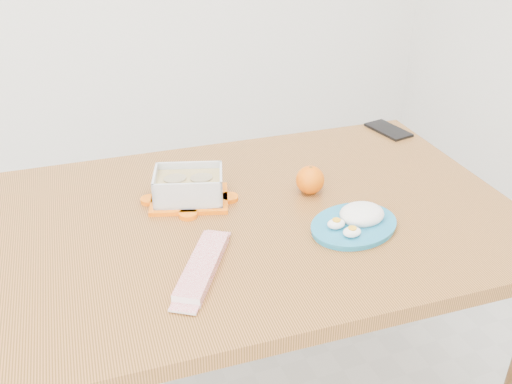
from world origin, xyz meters
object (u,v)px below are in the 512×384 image
object	(u,v)px
dining_table	(256,241)
smartphone	(388,130)
rice_plate	(357,220)
food_container	(189,187)
orange_fruit	(310,180)

from	to	relation	value
dining_table	smartphone	world-z (taller)	smartphone
dining_table	rice_plate	size ratio (longest dim) A/B	4.92
food_container	orange_fruit	size ratio (longest dim) A/B	3.09
dining_table	rice_plate	xyz separation A→B (m)	(0.20, -0.15, 0.11)
food_container	rice_plate	size ratio (longest dim) A/B	0.85
rice_plate	food_container	bearing A→B (deg)	125.87
dining_table	food_container	bearing A→B (deg)	143.05
rice_plate	smartphone	size ratio (longest dim) A/B	1.77
orange_fruit	smartphone	world-z (taller)	orange_fruit
food_container	smartphone	bearing A→B (deg)	33.49
dining_table	smartphone	xyz separation A→B (m)	(0.60, 0.32, 0.09)
rice_plate	smartphone	bearing A→B (deg)	34.02
rice_plate	smartphone	xyz separation A→B (m)	(0.40, 0.47, -0.02)
dining_table	food_container	xyz separation A→B (m)	(-0.14, 0.12, 0.13)
dining_table	rice_plate	world-z (taller)	rice_plate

